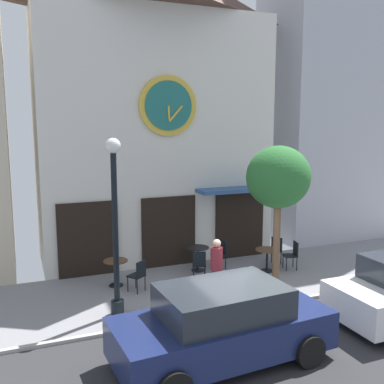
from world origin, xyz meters
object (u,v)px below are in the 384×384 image
Objects in this scene: cafe_chair_by_entrance at (139,274)px; pedestrian_maroon at (216,269)px; cafe_chair_facing_street at (199,263)px; cafe_chair_under_awning at (275,249)px; cafe_chair_near_tree at (293,253)px; cafe_table_center at (198,254)px; cafe_table_leftmost at (116,268)px; cafe_chair_corner at (221,252)px; parked_car_navy at (222,325)px; street_lamp at (115,227)px; cafe_table_rightmost at (267,255)px; street_tree at (278,178)px.

cafe_chair_by_entrance is 0.54× the size of pedestrian_maroon.
cafe_chair_facing_street is at bearing 83.46° from pedestrian_maroon.
cafe_chair_under_awning is 1.00× the size of cafe_chair_by_entrance.
cafe_table_center is at bearing 161.02° from cafe_chair_near_tree.
cafe_table_leftmost is 3.50m from cafe_chair_corner.
parked_car_navy is at bearing -137.32° from cafe_chair_near_tree.
cafe_table_center is 0.86× the size of cafe_chair_facing_street.
street_lamp is 2.59× the size of pedestrian_maroon.
street_lamp is at bearing -168.09° from cafe_chair_near_tree.
cafe_table_rightmost is 0.17× the size of parked_car_navy.
pedestrian_maroon is 0.38× the size of parked_car_navy.
parked_car_navy is (1.45, -2.91, -1.44)m from street_lamp.
cafe_chair_facing_street is at bearing 72.79° from parked_car_navy.
cafe_chair_by_entrance is at bearing -179.66° from cafe_chair_near_tree.
cafe_chair_facing_street is 1.95m from cafe_chair_by_entrance.
parked_car_navy reaches higher than cafe_chair_corner.
street_tree is 3.24m from cafe_chair_near_tree.
cafe_chair_facing_street is (-1.73, 1.46, -2.63)m from street_tree.
cafe_chair_corner is at bearing 155.66° from cafe_chair_near_tree.
cafe_table_rightmost is at bearing -6.33° from cafe_table_leftmost.
cafe_chair_under_awning is 2.94m from cafe_chair_facing_street.
cafe_chair_near_tree is at bearing 11.91° from street_lamp.
parked_car_navy is (-2.42, -5.12, 0.23)m from cafe_chair_corner.
cafe_chair_by_entrance reaches higher than cafe_table_leftmost.
cafe_table_center is at bearing 36.16° from street_lamp.
cafe_chair_under_awning and cafe_chair_near_tree have the same top height.
parked_car_navy reaches higher than cafe_table_leftmost.
cafe_chair_near_tree is 3.17m from cafe_chair_facing_street.
street_tree reaches higher than pedestrian_maroon.
cafe_chair_by_entrance is at bearing 97.95° from parked_car_navy.
street_lamp is 4.16m from cafe_table_center.
cafe_chair_near_tree is (0.87, -0.13, 0.01)m from cafe_table_rightmost.
cafe_chair_near_tree is (2.89, -0.99, -0.02)m from cafe_table_center.
cafe_table_center is 0.86× the size of cafe_chair_corner.
parked_car_navy is at bearing -77.53° from cafe_table_leftmost.
parked_car_navy is at bearing -112.87° from pedestrian_maroon.
parked_car_navy is at bearing -136.54° from street_tree.
cafe_table_rightmost is at bearing 171.34° from cafe_chair_near_tree.
cafe_chair_corner reaches higher than cafe_table_leftmost.
cafe_table_leftmost is 0.85× the size of cafe_chair_near_tree.
cafe_table_leftmost is at bearing -172.87° from cafe_table_center.
cafe_table_leftmost is at bearing 137.75° from pedestrian_maroon.
street_lamp is 4.81× the size of cafe_chair_under_awning.
cafe_chair_under_awning reaches higher than cafe_table_center.
cafe_chair_near_tree is at bearing -8.66° from cafe_table_rightmost.
cafe_chair_facing_street is 1.29m from cafe_chair_corner.
cafe_chair_under_awning is at bearing -0.38° from cafe_table_leftmost.
cafe_table_rightmost is 4.23m from cafe_chair_by_entrance.
street_tree is (4.54, 0.02, 0.97)m from street_lamp.
cafe_chair_facing_street is (-2.91, -0.40, 0.00)m from cafe_chair_under_awning.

